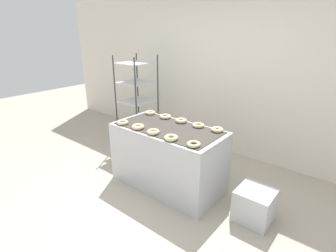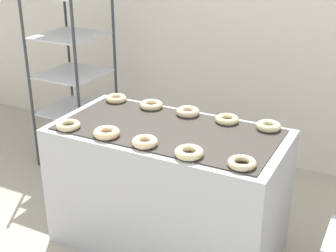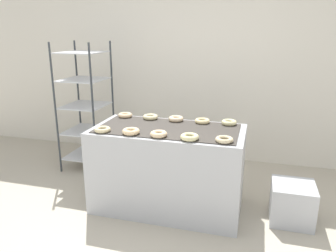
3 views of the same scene
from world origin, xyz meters
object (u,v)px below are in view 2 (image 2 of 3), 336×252
at_px(fryer_machine, 168,188).
at_px(donut_near_right, 189,152).
at_px(donut_far_center, 188,112).
at_px(baking_rack_cart, 73,74).
at_px(donut_near_center, 145,142).
at_px(donut_near_left, 107,133).
at_px(donut_far_left, 151,105).
at_px(donut_far_right, 227,119).
at_px(donut_near_rightmost, 242,163).
at_px(donut_far_rightmost, 269,126).
at_px(donut_near_leftmost, 68,125).
at_px(donut_far_leftmost, 116,98).

xyz_separation_m(fryer_machine, donut_near_right, (0.27, -0.28, 0.44)).
bearing_deg(donut_far_center, fryer_machine, -92.16).
bearing_deg(baking_rack_cart, donut_near_right, -32.68).
bearing_deg(donut_near_center, donut_near_right, -1.54).
height_order(donut_near_left, donut_near_right, donut_near_left).
bearing_deg(donut_far_left, fryer_machine, -45.35).
bearing_deg(donut_far_right, donut_far_left, 179.39).
bearing_deg(donut_far_right, fryer_machine, -136.83).
distance_m(donut_near_rightmost, donut_far_rightmost, 0.54).
bearing_deg(donut_far_left, donut_near_rightmost, -32.46).
distance_m(donut_far_left, donut_far_rightmost, 0.83).
distance_m(donut_near_leftmost, donut_near_left, 0.28).
relative_size(donut_far_leftmost, donut_far_left, 0.93).
distance_m(donut_near_left, donut_far_center, 0.61).
bearing_deg(donut_far_leftmost, donut_far_center, -0.61).
distance_m(fryer_machine, donut_near_center, 0.52).
xyz_separation_m(donut_near_rightmost, donut_far_right, (-0.28, 0.53, 0.00)).
distance_m(baking_rack_cart, donut_near_center, 1.63).
height_order(fryer_machine, baking_rack_cart, baking_rack_cart).
relative_size(fryer_machine, donut_near_left, 9.12).
xyz_separation_m(donut_near_right, donut_far_left, (-0.54, 0.55, -0.00)).
bearing_deg(donut_near_center, donut_near_left, 178.73).
bearing_deg(donut_far_rightmost, donut_near_left, -146.84).
distance_m(baking_rack_cart, donut_far_center, 1.39).
bearing_deg(fryer_machine, donut_far_left, 134.65).
relative_size(donut_near_rightmost, donut_far_left, 0.95).
height_order(fryer_machine, donut_far_leftmost, donut_far_leftmost).
distance_m(donut_near_leftmost, donut_far_right, 1.00).
relative_size(donut_far_left, donut_far_rightmost, 1.06).
bearing_deg(donut_far_rightmost, donut_near_center, -135.81).
height_order(donut_near_right, donut_far_right, donut_near_right).
xyz_separation_m(donut_near_center, donut_far_right, (0.30, 0.54, -0.00)).
bearing_deg(donut_near_leftmost, donut_near_rightmost, 0.67).
bearing_deg(donut_far_rightmost, donut_far_right, -177.71).
bearing_deg(donut_far_left, donut_near_center, -64.40).
bearing_deg(donut_near_right, donut_far_right, 88.39).
bearing_deg(donut_near_rightmost, donut_far_left, 147.54).
bearing_deg(donut_far_right, donut_near_right, -91.61).
bearing_deg(donut_far_rightmost, donut_far_leftmost, -179.79).
height_order(baking_rack_cart, donut_far_right, baking_rack_cart).
height_order(donut_near_center, donut_far_left, donut_near_center).
bearing_deg(baking_rack_cart, donut_far_leftmost, -31.60).
bearing_deg(donut_far_left, baking_rack_cart, 156.11).
bearing_deg(donut_far_center, baking_rack_cart, 160.61).
height_order(donut_near_center, donut_near_rightmost, donut_near_center).
bearing_deg(donut_near_left, donut_near_leftmost, -178.50).
bearing_deg(donut_near_left, donut_far_leftmost, 117.72).
height_order(donut_far_leftmost, donut_far_right, same).
height_order(donut_near_center, donut_far_rightmost, same).
height_order(donut_near_leftmost, donut_near_left, donut_near_left).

